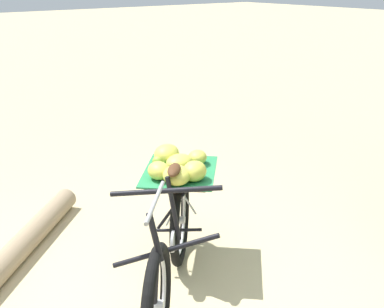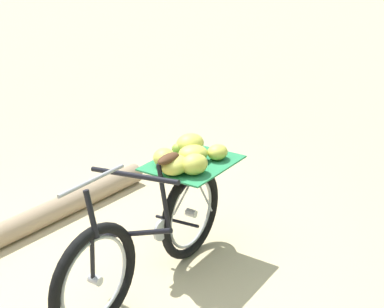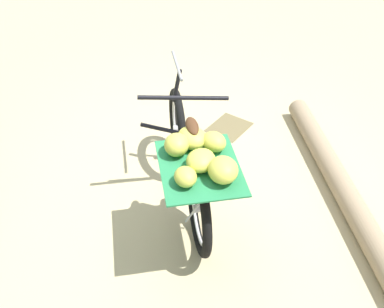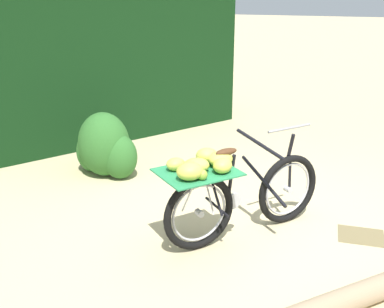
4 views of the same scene
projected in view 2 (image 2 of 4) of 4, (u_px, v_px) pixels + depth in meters
bicycle at (161, 214)px, 3.69m from camera, size 1.46×1.48×1.03m
fallen_log at (39, 217)px, 4.52m from camera, size 1.93×1.78×0.20m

